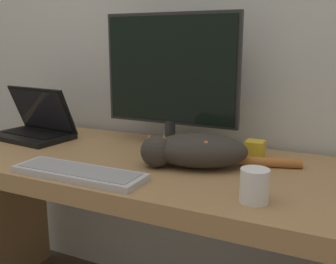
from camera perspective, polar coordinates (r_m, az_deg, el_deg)
name	(u,v)px	position (r m, az deg, el deg)	size (l,w,h in m)	color
wall_back	(175,2)	(1.71, 1.00, 18.30)	(6.40, 0.06, 2.60)	silver
desk	(130,197)	(1.47, -5.60, -9.31)	(1.52, 0.66, 0.74)	#A37A4C
monitor	(170,79)	(1.49, 0.35, 7.65)	(0.54, 0.20, 0.51)	#282828
laptop	(35,128)	(1.78, -18.78, 0.62)	(0.36, 0.25, 0.22)	black
external_keyboard	(79,173)	(1.24, -12.84, -5.79)	(0.43, 0.13, 0.02)	#BCBCC1
cat	(195,150)	(1.29, 3.97, -2.60)	(0.49, 0.27, 0.11)	#332D28
coffee_mug	(255,186)	(1.04, 12.45, -7.61)	(0.08, 0.08, 0.09)	white
small_toy	(255,150)	(1.42, 12.49, -2.54)	(0.06, 0.06, 0.06)	gold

